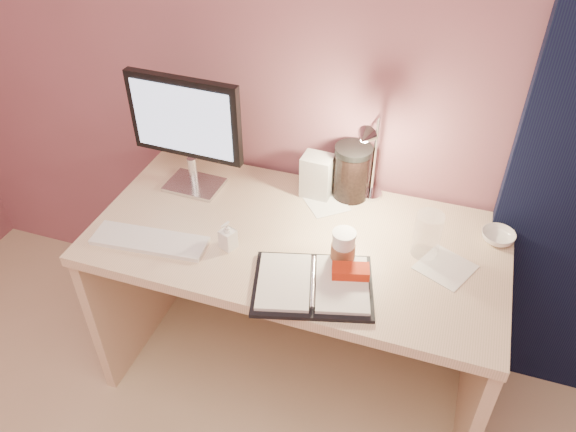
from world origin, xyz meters
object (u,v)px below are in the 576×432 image
(monitor, at_px, (187,124))
(dark_jar, at_px, (352,175))
(keyboard, at_px, (150,241))
(product_box, at_px, (317,176))
(clear_cup, at_px, (427,235))
(desk, at_px, (303,269))
(lotion_bottle, at_px, (228,235))
(bowl, at_px, (498,237))
(planner, at_px, (316,283))
(desk_lamp, at_px, (374,157))
(coffee_cup, at_px, (343,249))

(monitor, height_order, dark_jar, monitor)
(keyboard, xyz_separation_m, product_box, (0.45, 0.44, 0.07))
(keyboard, distance_m, product_box, 0.64)
(clear_cup, distance_m, product_box, 0.47)
(desk, relative_size, clear_cup, 9.05)
(lotion_bottle, xyz_separation_m, product_box, (0.19, 0.38, 0.03))
(keyboard, relative_size, bowl, 3.50)
(planner, relative_size, bowl, 3.80)
(monitor, xyz_separation_m, bowl, (1.10, 0.04, -0.25))
(planner, height_order, lotion_bottle, lotion_bottle)
(planner, bearing_deg, clear_cup, 26.72)
(desk_lamp, bearing_deg, keyboard, -141.28)
(desk, distance_m, bowl, 0.70)
(product_box, bearing_deg, keyboard, -132.75)
(desk, relative_size, desk_lamp, 3.93)
(monitor, xyz_separation_m, desk_lamp, (0.65, 0.07, -0.04))
(clear_cup, relative_size, dark_jar, 0.84)
(monitor, relative_size, dark_jar, 2.42)
(monitor, relative_size, lotion_bottle, 4.30)
(planner, distance_m, lotion_bottle, 0.34)
(keyboard, xyz_separation_m, lotion_bottle, (0.26, 0.06, 0.04))
(dark_jar, height_order, product_box, dark_jar)
(bowl, height_order, product_box, product_box)
(planner, bearing_deg, lotion_bottle, 150.80)
(keyboard, height_order, clear_cup, clear_cup)
(keyboard, distance_m, bowl, 1.17)
(keyboard, relative_size, coffee_cup, 3.09)
(planner, xyz_separation_m, clear_cup, (0.29, 0.26, 0.06))
(keyboard, distance_m, coffee_cup, 0.65)
(clear_cup, bearing_deg, desk_lamp, 143.36)
(planner, distance_m, dark_jar, 0.50)
(product_box, distance_m, desk_lamp, 0.25)
(monitor, relative_size, coffee_cup, 3.56)
(monitor, height_order, desk_lamp, monitor)
(coffee_cup, height_order, dark_jar, dark_jar)
(monitor, bearing_deg, bowl, 4.23)
(planner, xyz_separation_m, lotion_bottle, (-0.33, 0.08, 0.04))
(planner, xyz_separation_m, product_box, (-0.13, 0.46, 0.07))
(clear_cup, bearing_deg, planner, -138.09)
(coffee_cup, distance_m, product_box, 0.38)
(product_box, bearing_deg, lotion_bottle, -114.05)
(bowl, distance_m, dark_jar, 0.54)
(coffee_cup, height_order, clear_cup, clear_cup)
(lotion_bottle, bearing_deg, desk_lamp, 41.28)
(planner, height_order, dark_jar, dark_jar)
(bowl, xyz_separation_m, product_box, (-0.65, 0.06, 0.06))
(coffee_cup, xyz_separation_m, desk_lamp, (0.02, 0.30, 0.16))
(planner, relative_size, desk_lamp, 1.18)
(dark_jar, xyz_separation_m, product_box, (-0.12, -0.03, -0.01))
(planner, height_order, bowl, planner)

